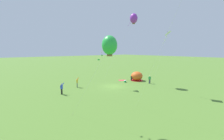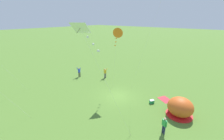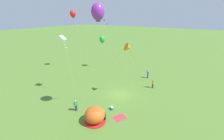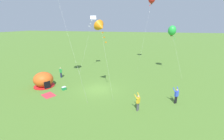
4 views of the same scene
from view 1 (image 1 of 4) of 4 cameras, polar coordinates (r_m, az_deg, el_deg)
The scene contains 11 objects.
ground_plane at distance 29.21m, azimuth 0.52°, elevation -6.27°, with size 300.00×300.00×0.00m, color #517A2D.
popup_tent at distance 35.04m, azimuth 9.40°, elevation -2.38°, with size 2.81×2.81×2.10m.
picnic_blanket at distance 35.07m, azimuth 3.93°, elevation -3.93°, with size 1.70×1.30×0.01m, color #CC333D.
cooler_box at distance 32.99m, azimuth 4.99°, elevation -4.29°, with size 0.57×0.64×0.44m.
person_far_back at distance 32.47m, azimuth 14.16°, elevation -3.35°, with size 0.55×0.37×1.72m.
person_flying_kite at distance 25.24m, azimuth -18.63°, elevation -6.57°, with size 0.72×0.68×1.89m.
person_arms_raised at distance 29.08m, azimuth -13.14°, elevation -4.52°, with size 0.63×0.72×1.89m.
kite_green at distance 13.41m, azimuth -0.95°, elevation 9.41°, with size 2.55×4.94×8.29m.
kite_purple at distance 32.69m, azimuth 8.27°, elevation 18.87°, with size 6.30×4.55×14.45m.
kite_orange at distance 28.51m, azimuth -1.98°, elevation 10.07°, with size 2.81×2.44×9.01m.
kite_white at distance 25.79m, azimuth 20.30°, elevation 12.39°, with size 2.15×4.36×9.96m.
Camera 1 is at (18.22, 21.74, 7.00)m, focal length 24.00 mm.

